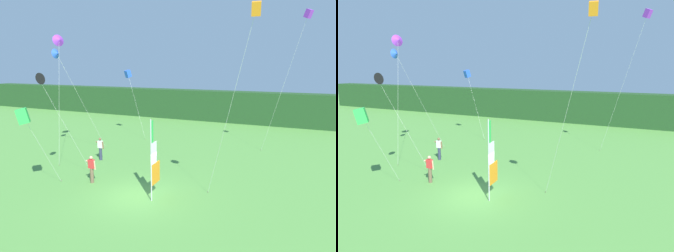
{
  "view_description": "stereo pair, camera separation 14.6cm",
  "coord_description": "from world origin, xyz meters",
  "views": [
    {
      "loc": [
        7.47,
        -13.16,
        6.93
      ],
      "look_at": [
        0.76,
        2.26,
        3.51
      ],
      "focal_mm": 32.19,
      "sensor_mm": 36.0,
      "label": 1
    },
    {
      "loc": [
        7.61,
        -13.1,
        6.93
      ],
      "look_at": [
        0.76,
        2.26,
        3.51
      ],
      "focal_mm": 32.19,
      "sensor_mm": 36.0,
      "label": 2
    }
  ],
  "objects": [
    {
      "name": "kite_blue_delta_1",
      "position": [
        -8.56,
        3.85,
        7.69
      ],
      "size": [
        1.34,
        4.13,
        8.09
      ],
      "color": "brown",
      "rests_on": "ground"
    },
    {
      "name": "kite_green_box_3",
      "position": [
        -5.68,
        -1.97,
        4.3
      ],
      "size": [
        0.85,
        2.45,
        4.75
      ],
      "color": "brown",
      "rests_on": "ground"
    },
    {
      "name": "kite_purple_delta_0",
      "position": [
        -8.89,
        4.5,
        8.69
      ],
      "size": [
        1.72,
        2.78,
        9.17
      ],
      "color": "brown",
      "rests_on": "ground"
    },
    {
      "name": "kite_black_delta_2",
      "position": [
        -6.12,
        -0.27,
        6.11
      ],
      "size": [
        1.63,
        2.74,
        6.5
      ],
      "color": "brown",
      "rests_on": "ground"
    },
    {
      "name": "person_near_banner",
      "position": [
        -5.67,
        4.51,
        0.9
      ],
      "size": [
        0.55,
        0.48,
        1.69
      ],
      "color": "#2D334C",
      "rests_on": "ground"
    },
    {
      "name": "person_mid_field",
      "position": [
        -3.5,
        0.64,
        0.89
      ],
      "size": [
        0.55,
        0.48,
        1.66
      ],
      "color": "brown",
      "rests_on": "ground"
    },
    {
      "name": "kite_blue_box_5",
      "position": [
        -7.64,
        12.0,
        6.08
      ],
      "size": [
        2.49,
        1.07,
        6.49
      ],
      "color": "brown",
      "rests_on": "ground"
    },
    {
      "name": "kite_purple_box_6",
      "position": [
        7.61,
        10.27,
        10.21
      ],
      "size": [
        3.03,
        1.97,
        10.66
      ],
      "color": "brown",
      "rests_on": "ground"
    },
    {
      "name": "banner_flag",
      "position": [
        0.88,
        0.14,
        2.06
      ],
      "size": [
        0.06,
        1.03,
        4.31
      ],
      "color": "#B7B7BC",
      "rests_on": "ground"
    },
    {
      "name": "kite_orange_box_4",
      "position": [
        5.67,
        -0.49,
        8.96
      ],
      "size": [
        2.64,
        2.81,
        9.37
      ],
      "color": "brown",
      "rests_on": "ground"
    },
    {
      "name": "distant_treeline",
      "position": [
        0.0,
        23.77,
        1.88
      ],
      "size": [
        80.0,
        2.4,
        3.77
      ],
      "primitive_type": "cube",
      "color": "#1E421E",
      "rests_on": "ground"
    },
    {
      "name": "ground_plane",
      "position": [
        0.0,
        0.0,
        0.0
      ],
      "size": [
        120.0,
        120.0,
        0.0
      ],
      "primitive_type": "plane",
      "color": "#518E3D"
    }
  ]
}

